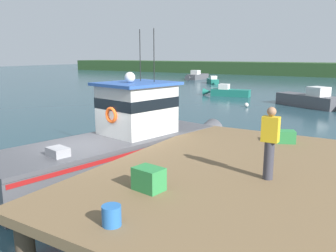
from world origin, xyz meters
TOP-DOWN VIEW (x-y plane):
  - ground_plane at (0.00, 0.00)m, footprint 200.00×200.00m
  - dock at (4.80, 0.00)m, footprint 6.00×9.00m
  - main_fishing_boat at (0.32, 1.26)m, footprint 4.10×9.97m
  - crate_stack_near_edge at (3.73, -2.22)m, footprint 0.66×0.53m
  - crate_single_by_cleat at (5.19, 3.25)m, footprint 0.72×0.64m
  - bait_bucket at (4.07, -3.78)m, footprint 0.32×0.32m
  - deckhand_by_the_boat at (5.64, -0.30)m, footprint 0.36×0.22m
  - moored_boat_outer_mooring at (3.39, 20.13)m, footprint 6.03×4.09m
  - moored_boat_off_the_point at (-12.06, 36.41)m, footprint 3.09×3.85m
  - moored_boat_mid_harbor at (-17.43, 42.08)m, footprint 1.62×5.83m
  - moored_boat_far_right at (-4.83, 23.51)m, footprint 4.61×1.62m
  - mooring_buoy_channel_marker at (-10.60, 21.91)m, footprint 0.46×0.46m
  - mooring_buoy_spare_mooring at (-0.92, 17.69)m, footprint 0.32×0.32m
  - far_shoreline at (0.00, 62.00)m, footprint 120.00×8.00m

SIDE VIEW (x-z plane):
  - ground_plane at x=0.00m, z-range 0.00..0.00m
  - mooring_buoy_spare_mooring at x=-0.92m, z-range 0.00..0.32m
  - mooring_buoy_channel_marker at x=-10.60m, z-range 0.00..0.46m
  - moored_boat_off_the_point at x=-12.06m, z-range -0.16..0.89m
  - moored_boat_far_right at x=-4.83m, z-range -0.18..0.97m
  - moored_boat_mid_harbor at x=-17.43m, z-range -0.23..1.25m
  - moored_boat_outer_mooring at x=3.39m, z-range -0.25..1.33m
  - main_fishing_boat at x=0.32m, z-range -1.39..3.41m
  - dock at x=4.80m, z-range 0.47..1.67m
  - far_shoreline at x=0.00m, z-range 0.00..2.40m
  - bait_bucket at x=4.07m, z-range 1.20..1.54m
  - crate_single_by_cleat at x=5.19m, z-range 1.20..1.59m
  - crate_stack_near_edge at x=3.73m, z-range 1.20..1.68m
  - deckhand_by_the_boat at x=5.64m, z-range 1.24..2.87m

